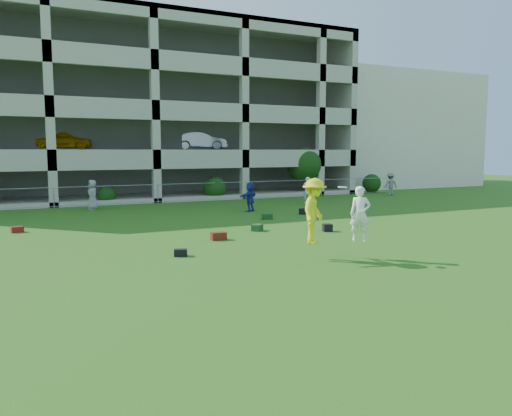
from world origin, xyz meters
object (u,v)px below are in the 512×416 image
bystander_e (308,191)px  bystander_f (391,184)px  frisbee_contest (323,212)px  stucco_building (367,132)px  crate_d (327,228)px  bystander_c (93,195)px  bystander_d (250,197)px  parking_garage (127,114)px

bystander_e → bystander_f: bearing=-113.8°
bystander_f → frisbee_contest: frisbee_contest is taller
stucco_building → bystander_e: size_ratio=9.57×
stucco_building → bystander_e: (-15.09, -13.74, -4.16)m
crate_d → frisbee_contest: size_ratio=0.15×
frisbee_contest → bystander_c: bearing=105.6°
bystander_d → frisbee_contest: 11.99m
bystander_d → parking_garage: bearing=-110.5°
bystander_c → parking_garage: (4.14, 10.68, 5.19)m
crate_d → parking_garage: parking_garage is taller
stucco_building → bystander_d: 25.32m
bystander_c → bystander_e: bystander_e is taller
bystander_d → bystander_e: bearing=166.6°
bystander_c → bystander_f: size_ratio=1.00×
stucco_building → bystander_e: bearing=-137.7°
bystander_c → bystander_e: bearing=69.5°
bystander_e → bystander_f: bystander_e is taller
bystander_c → bystander_e: (12.05, -2.76, 0.01)m
bystander_e → crate_d: (-4.55, -8.97, -0.69)m
bystander_c → frisbee_contest: bearing=8.1°
stucco_building → crate_d: size_ratio=45.71×
bystander_c → parking_garage: parking_garage is taller
bystander_d → crate_d: bearing=57.2°
bystander_d → bystander_c: bearing=-63.5°
bystander_e → parking_garage: parking_garage is taller
bystander_d → parking_garage: 16.30m
bystander_d → bystander_f: (13.20, 4.25, 0.04)m
parking_garage → crate_d: bearing=-81.5°
frisbee_contest → parking_garage: size_ratio=0.08×
bystander_e → parking_garage: size_ratio=0.06×
crate_d → bystander_e: bearing=63.1°
stucco_building → crate_d: stucco_building is taller
bystander_d → bystander_e: bystander_e is taller
stucco_building → bystander_c: size_ratio=9.69×
bystander_f → crate_d: size_ratio=4.70×
stucco_building → bystander_d: (-19.67, -15.37, -4.22)m
bystander_c → parking_garage: 12.57m
crate_d → stucco_building: bearing=49.2°
bystander_f → bystander_e: bearing=23.6°
bystander_f → bystander_d: bearing=24.5°
bystander_d → stucco_building: bearing=-175.0°
bystander_e → frisbee_contest: size_ratio=0.70×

